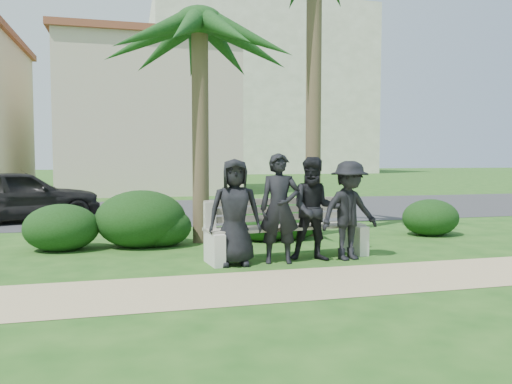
% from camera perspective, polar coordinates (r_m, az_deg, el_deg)
% --- Properties ---
extents(ground, '(160.00, 160.00, 0.00)m').
position_cam_1_polar(ground, '(8.24, 0.15, -7.49)').
color(ground, '#1D4B15').
rests_on(ground, ground).
extents(footpath, '(30.00, 1.60, 0.01)m').
position_cam_1_polar(footpath, '(6.55, 4.19, -10.42)').
color(footpath, tan).
rests_on(footpath, ground).
extents(asphalt_street, '(160.00, 8.00, 0.01)m').
position_cam_1_polar(asphalt_street, '(16.03, -7.07, -2.06)').
color(asphalt_street, '#2D2D30').
rests_on(asphalt_street, ground).
extents(stucco_bldg_right, '(8.40, 8.40, 7.30)m').
position_cam_1_polar(stucco_bldg_right, '(25.92, -12.23, 8.18)').
color(stucco_bldg_right, beige).
rests_on(stucco_bldg_right, ground).
extents(hotel_tower, '(26.00, 18.00, 37.30)m').
position_cam_1_polar(hotel_tower, '(65.90, -0.12, 14.01)').
color(hotel_tower, beige).
rests_on(hotel_tower, ground).
extents(park_bench, '(2.74, 0.91, 0.93)m').
position_cam_1_polar(park_bench, '(8.14, 3.64, -4.62)').
color(park_bench, gray).
rests_on(park_bench, ground).
extents(man_a, '(0.84, 0.59, 1.62)m').
position_cam_1_polar(man_a, '(7.55, -2.44, -2.31)').
color(man_a, black).
rests_on(man_a, ground).
extents(man_b, '(0.69, 0.53, 1.70)m').
position_cam_1_polar(man_b, '(7.69, 2.71, -1.89)').
color(man_b, black).
rests_on(man_b, ground).
extents(man_c, '(0.92, 0.79, 1.64)m').
position_cam_1_polar(man_c, '(7.92, 6.74, -1.95)').
color(man_c, black).
rests_on(man_c, ground).
extents(man_d, '(1.12, 0.78, 1.58)m').
position_cam_1_polar(man_d, '(8.09, 10.61, -2.09)').
color(man_d, black).
rests_on(man_d, ground).
extents(hedge_a, '(1.30, 1.08, 0.85)m').
position_cam_1_polar(hedge_a, '(9.48, -21.35, -3.67)').
color(hedge_a, black).
rests_on(hedge_a, ground).
extents(hedge_b, '(1.65, 1.36, 1.08)m').
position_cam_1_polar(hedge_b, '(9.46, -13.01, -2.83)').
color(hedge_b, black).
rests_on(hedge_b, ground).
extents(hedge_c, '(1.17, 0.97, 0.76)m').
position_cam_1_polar(hedge_c, '(9.44, -10.90, -3.78)').
color(hedge_c, black).
rests_on(hedge_c, ground).
extents(hedge_d, '(1.15, 0.95, 0.75)m').
position_cam_1_polar(hedge_d, '(9.90, 0.96, -3.41)').
color(hedge_d, black).
rests_on(hedge_d, ground).
extents(hedge_e, '(1.13, 0.93, 0.74)m').
position_cam_1_polar(hedge_e, '(10.11, 4.08, -3.31)').
color(hedge_e, black).
rests_on(hedge_e, ground).
extents(hedge_f, '(1.22, 1.00, 0.79)m').
position_cam_1_polar(hedge_f, '(11.22, 19.32, -2.66)').
color(hedge_f, black).
rests_on(hedge_f, ground).
extents(palm_left, '(3.00, 3.00, 5.12)m').
position_cam_1_polar(palm_left, '(10.01, -6.47, 18.54)').
color(palm_left, brown).
rests_on(palm_left, ground).
extents(car_a, '(4.30, 2.85, 1.36)m').
position_cam_1_polar(car_a, '(14.16, -25.53, -0.38)').
color(car_a, black).
rests_on(car_a, ground).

